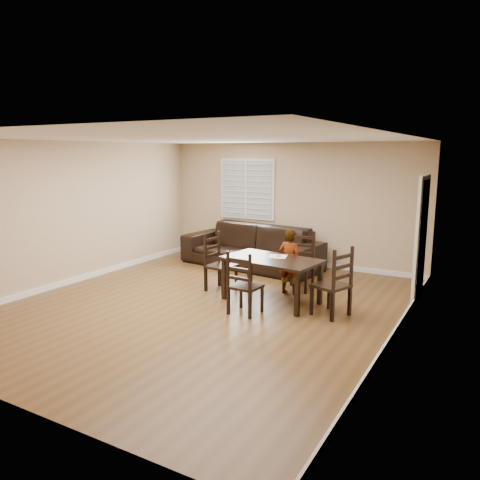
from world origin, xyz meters
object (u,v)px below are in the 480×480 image
at_px(chair_far, 241,287).
at_px(chair_left, 215,264).
at_px(chair_near, 301,262).
at_px(donut, 279,255).
at_px(dining_table, 272,264).
at_px(sofa, 251,246).
at_px(child, 290,262).
at_px(chair_right, 338,286).

height_order(chair_far, chair_left, chair_left).
relative_size(chair_far, chair_left, 0.96).
distance_m(chair_near, donut, 0.89).
relative_size(dining_table, donut, 18.94).
relative_size(chair_near, sofa, 0.34).
height_order(chair_near, sofa, chair_near).
bearing_deg(child, chair_near, -91.63).
xyz_separation_m(chair_left, child, (1.30, 0.41, 0.11)).
relative_size(dining_table, chair_far, 1.69).
xyz_separation_m(dining_table, chair_far, (-0.11, -0.84, -0.20)).
xyz_separation_m(chair_right, child, (-1.13, 0.77, 0.09)).
bearing_deg(sofa, donut, -43.45).
distance_m(dining_table, donut, 0.21).
height_order(dining_table, chair_right, chair_right).
distance_m(dining_table, chair_near, 1.04).
bearing_deg(child, dining_table, 85.34).
distance_m(child, donut, 0.44).
xyz_separation_m(dining_table, sofa, (-1.47, 2.01, -0.21)).
xyz_separation_m(chair_near, chair_far, (-0.23, -1.86, -0.03)).
distance_m(chair_near, sofa, 1.87).
bearing_deg(chair_right, sofa, -109.79).
bearing_deg(sofa, dining_table, -46.82).
distance_m(dining_table, chair_left, 1.24).
bearing_deg(chair_left, dining_table, -92.55).
height_order(dining_table, sofa, sofa).
distance_m(chair_left, sofa, 1.86).
bearing_deg(chair_left, chair_right, -93.32).
bearing_deg(chair_far, chair_left, -39.15).
height_order(dining_table, chair_far, chair_far).
distance_m(dining_table, chair_far, 0.88).
relative_size(chair_right, sofa, 0.35).
bearing_deg(donut, chair_far, -98.50).
relative_size(chair_far, donut, 11.19).
relative_size(chair_far, chair_right, 0.92).
distance_m(chair_far, chair_right, 1.47).
bearing_deg(donut, chair_near, 84.99).
height_order(dining_table, chair_near, chair_near).
height_order(dining_table, child, child).
xyz_separation_m(dining_table, chair_near, (0.12, 1.02, -0.17)).
bearing_deg(dining_table, chair_left, -179.70).
height_order(chair_near, donut, chair_near).
bearing_deg(dining_table, chair_right, -1.26).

